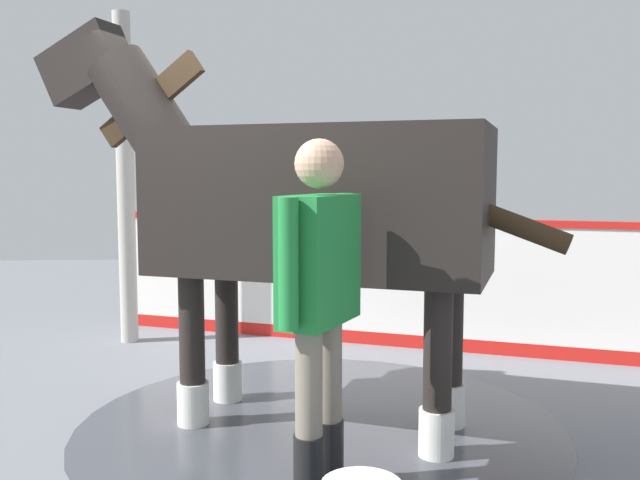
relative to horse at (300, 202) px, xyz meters
The scene contains 6 objects.
ground_plane 1.45m from the horse, 165.73° to the right, with size 16.00×16.00×0.02m, color slate.
wet_patch 1.41m from the horse, 68.13° to the left, with size 3.05×3.05×0.00m, color #42444C.
barrier_wall 2.26m from the horse, 154.44° to the left, with size 2.10×5.07×1.18m.
roof_post_near 2.69m from the horse, 144.88° to the right, with size 0.16×0.16×3.03m, color #B7B2A8.
horse is the anchor object (origin of this frame).
handler 1.07m from the horse, ahead, with size 0.62×0.44×1.75m.
Camera 1 is at (4.57, -0.03, 1.59)m, focal length 38.55 mm.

